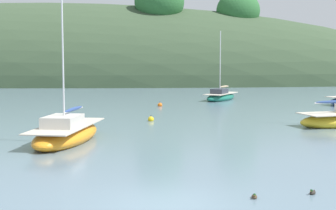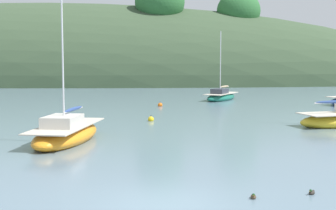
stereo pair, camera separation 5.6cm
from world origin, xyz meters
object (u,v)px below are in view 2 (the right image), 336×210
(sailboat_navy_dinghy, at_px, (221,97))
(mooring_buoy_outer, at_px, (151,119))
(sailboat_blue_center, at_px, (66,133))
(duck_lone_right, at_px, (253,197))
(mooring_buoy_inner, at_px, (160,105))
(duck_lead, at_px, (312,193))

(sailboat_navy_dinghy, bearing_deg, mooring_buoy_outer, -110.93)
(sailboat_blue_center, relative_size, mooring_buoy_outer, 19.50)
(sailboat_blue_center, distance_m, sailboat_navy_dinghy, 29.08)
(mooring_buoy_outer, distance_m, duck_lone_right, 20.08)
(duck_lone_right, bearing_deg, mooring_buoy_inner, 97.09)
(mooring_buoy_inner, xyz_separation_m, mooring_buoy_outer, (-0.40, -10.97, 0.00))
(sailboat_blue_center, relative_size, sailboat_navy_dinghy, 1.37)
(mooring_buoy_inner, distance_m, duck_lead, 30.67)
(sailboat_blue_center, distance_m, duck_lone_right, 13.70)
(mooring_buoy_inner, distance_m, mooring_buoy_outer, 10.98)
(sailboat_blue_center, bearing_deg, sailboat_navy_dinghy, 67.50)
(duck_lone_right, bearing_deg, sailboat_navy_dinghy, 85.93)
(duck_lone_right, bearing_deg, mooring_buoy_outer, 102.10)
(duck_lead, xyz_separation_m, duck_lone_right, (-2.04, -0.50, 0.00))
(mooring_buoy_outer, height_order, duck_lead, mooring_buoy_outer)
(duck_lone_right, bearing_deg, duck_lead, 13.75)
(mooring_buoy_outer, bearing_deg, duck_lone_right, -77.90)
(mooring_buoy_inner, relative_size, duck_lone_right, 1.27)
(sailboat_navy_dinghy, xyz_separation_m, mooring_buoy_outer, (-6.89, -18.01, -0.26))
(sailboat_blue_center, xyz_separation_m, mooring_buoy_outer, (4.24, 8.85, -0.33))
(mooring_buoy_inner, height_order, duck_lead, mooring_buoy_inner)
(mooring_buoy_inner, bearing_deg, sailboat_blue_center, -103.17)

